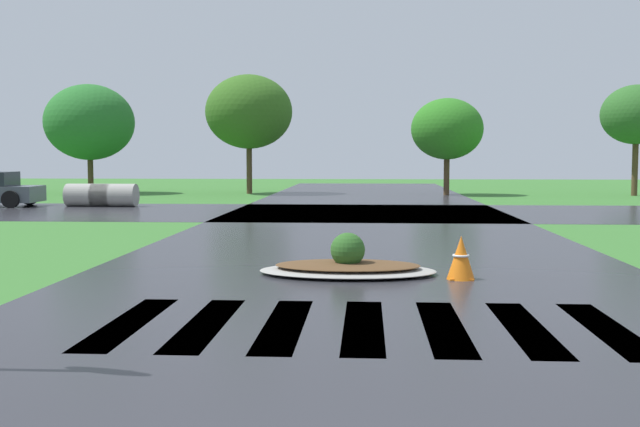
% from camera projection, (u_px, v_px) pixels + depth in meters
% --- Properties ---
extents(asphalt_roadway, '(9.33, 80.00, 0.01)m').
position_uv_depth(asphalt_roadway, '(365.00, 265.00, 13.52)').
color(asphalt_roadway, '#2B2B30').
rests_on(asphalt_roadway, ground).
extents(asphalt_cross_road, '(90.00, 8.39, 0.01)m').
position_uv_depth(asphalt_cross_road, '(366.00, 212.00, 26.14)').
color(asphalt_cross_road, '#2B2B30').
rests_on(asphalt_cross_road, ground).
extents(crosswalk_stripes, '(5.85, 2.86, 0.01)m').
position_uv_depth(crosswalk_stripes, '(364.00, 325.00, 8.74)').
color(crosswalk_stripes, white).
rests_on(crosswalk_stripes, ground).
extents(median_island, '(2.87, 1.65, 0.68)m').
position_uv_depth(median_island, '(348.00, 266.00, 12.51)').
color(median_island, '#9E9B93').
rests_on(median_island, ground).
extents(drainage_pipe_stack, '(2.70, 0.95, 0.86)m').
position_uv_depth(drainage_pipe_stack, '(102.00, 195.00, 29.22)').
color(drainage_pipe_stack, '#9E9B93').
rests_on(drainage_pipe_stack, ground).
extents(traffic_cone, '(0.44, 0.44, 0.68)m').
position_uv_depth(traffic_cone, '(461.00, 258.00, 11.98)').
color(traffic_cone, orange).
rests_on(traffic_cone, ground).
extents(background_treeline, '(38.96, 4.71, 5.97)m').
position_uv_depth(background_treeline, '(246.00, 120.00, 38.40)').
color(background_treeline, '#4C3823').
rests_on(background_treeline, ground).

